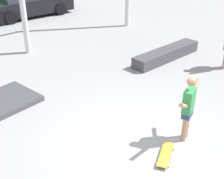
% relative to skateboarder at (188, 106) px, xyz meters
% --- Properties ---
extents(ground_plane, '(36.00, 36.00, 0.00)m').
position_rel_skateboarder_xyz_m(ground_plane, '(-0.76, 0.49, -0.82)').
color(ground_plane, '#9E9EA3').
extents(skateboarder, '(1.24, 0.48, 1.47)m').
position_rel_skateboarder_xyz_m(skateboarder, '(0.00, 0.00, 0.00)').
color(skateboarder, tan).
rests_on(skateboarder, ground_plane).
extents(skateboard, '(0.81, 0.56, 0.08)m').
position_rel_skateboarder_xyz_m(skateboard, '(-0.78, -0.11, -0.75)').
color(skateboard, gold).
rests_on(skateboard, ground_plane).
extents(grind_box, '(2.94, 0.55, 0.37)m').
position_rel_skateboarder_xyz_m(grind_box, '(3.32, 3.12, -0.63)').
color(grind_box, '#47474C').
rests_on(grind_box, ground_plane).
extents(parked_car_black, '(4.42, 2.01, 1.34)m').
position_rel_skateboarder_xyz_m(parked_car_black, '(2.81, 11.56, -0.17)').
color(parked_car_black, black).
rests_on(parked_car_black, ground_plane).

